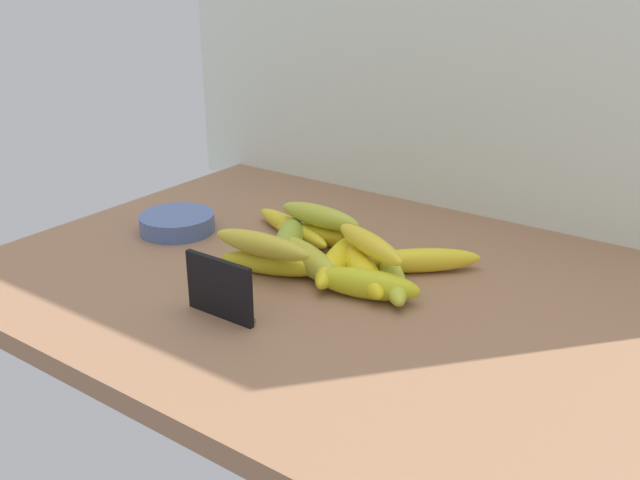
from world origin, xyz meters
TOP-DOWN VIEW (x-y plane):
  - counter_top at (0.00, 0.00)cm, footprint 110.00×76.00cm
  - back_wall at (0.00, 39.00)cm, footprint 130.00×2.00cm
  - chalkboard_sign at (-8.20, -18.55)cm, footprint 11.00×1.80cm
  - fruit_bowl at (-35.74, 0.20)cm, footprint 12.98×12.98cm
  - banana_0 at (4.66, -2.58)cm, footprint 15.99×8.14cm
  - banana_1 at (6.57, 1.47)cm, footprint 12.21×14.46cm
  - banana_2 at (6.60, 9.50)cm, footprint 16.83×15.18cm
  - banana_3 at (-17.91, 9.60)cm, footprint 20.38×10.07cm
  - banana_4 at (-3.20, 1.85)cm, footprint 9.55×18.98cm
  - banana_5 at (-14.21, 4.09)cm, footprint 11.87×16.56cm
  - banana_6 at (-5.60, 9.84)cm, footprint 15.12×11.74cm
  - banana_7 at (1.38, 1.36)cm, footprint 16.73×15.73cm
  - banana_8 at (-7.00, -0.52)cm, footprint 18.67×11.59cm
  - banana_9 at (-11.39, -4.41)cm, footprint 16.10×7.96cm
  - banana_10 at (-11.62, 9.48)cm, footprint 17.44×5.75cm
  - banana_11 at (-11.99, 9.43)cm, footprint 15.71×4.16cm
  - banana_12 at (-11.72, -5.73)cm, footprint 16.95×4.54cm
  - banana_13 at (1.83, 2.63)cm, footprint 15.88×9.79cm

SIDE VIEW (x-z plane):
  - counter_top at x=0.00cm, z-range 0.00..3.00cm
  - fruit_bowl at x=-35.74cm, z-range 3.00..6.11cm
  - banana_10 at x=-11.62cm, z-range 3.00..6.26cm
  - banana_3 at x=-17.91cm, z-range 3.00..6.27cm
  - banana_9 at x=-11.39cm, z-range 3.00..6.45cm
  - banana_1 at x=6.57cm, z-range 3.00..6.57cm
  - banana_6 at x=-5.60cm, z-range 3.00..6.69cm
  - banana_2 at x=6.60cm, z-range 3.00..6.71cm
  - banana_4 at x=-3.20cm, z-range 3.00..7.02cm
  - banana_7 at x=1.38cm, z-range 3.00..7.17cm
  - banana_0 at x=4.66cm, z-range 3.00..7.27cm
  - banana_8 at x=-7.00cm, z-range 3.00..7.32cm
  - banana_5 at x=-14.21cm, z-range 3.00..7.32cm
  - chalkboard_sign at x=-8.20cm, z-range 2.66..11.06cm
  - banana_11 at x=-11.99cm, z-range 6.26..9.86cm
  - banana_12 at x=-11.72cm, z-range 6.45..9.96cm
  - banana_13 at x=1.83cm, z-range 7.17..10.38cm
  - back_wall at x=0.00cm, z-range 0.00..70.00cm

